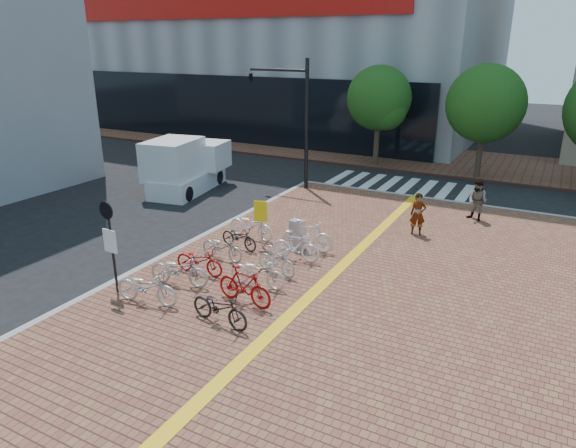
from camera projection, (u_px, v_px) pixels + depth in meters
The scene contains 27 objects.
ground at pixel (253, 287), 16.32m from camera, with size 120.00×120.00×0.00m, color black.
sidewalk at pixel (249, 408), 10.81m from camera, with size 14.00×34.00×0.15m, color brown.
tactile_strip at pixel (210, 391), 11.23m from camera, with size 0.40×34.00×0.01m, color yellow.
kerb_west at pixel (31, 326), 13.92m from camera, with size 0.25×34.00×0.15m, color gray.
kerb_north at pixel (436, 200), 24.93m from camera, with size 14.00×0.25×0.15m, color gray.
far_sidewalk at pixel (422, 159), 33.73m from camera, with size 70.00×8.00×0.15m, color brown.
crosswalk at pixel (398, 186), 27.72m from camera, with size 7.50×4.00×0.01m.
street_trees at pixel (506, 107), 27.19m from camera, with size 16.20×4.60×6.35m.
bike_0 at pixel (147, 287), 14.82m from camera, with size 0.70×1.99×1.05m, color silver.
bike_1 at pixel (179, 270), 15.94m from camera, with size 0.68×1.96×1.03m, color #AAAAAE.
bike_2 at pixel (199, 260), 16.75m from camera, with size 0.62×1.79×0.94m, color #A70B12.
bike_3 at pixel (222, 247), 17.86m from camera, with size 0.61×1.76×0.92m, color #A4A4A9.
bike_4 at pixel (239, 237), 18.83m from camera, with size 0.58×1.67×0.87m, color black.
bike_5 at pixel (251, 225), 19.77m from camera, with size 0.70×2.02×1.06m, color white.
bike_6 at pixel (220, 307), 13.73m from camera, with size 0.66×1.89×0.99m, color black.
bike_7 at pixel (244, 286), 14.77m from camera, with size 0.54×1.90×1.14m, color #9D0B0B.
bike_8 at pixel (258, 272), 15.87m from camera, with size 0.66×1.89×0.99m, color silver.
bike_9 at pixel (277, 261), 16.72m from camera, with size 0.44×1.57×0.95m, color silver.
bike_10 at pixel (296, 246), 17.76m from camera, with size 0.50×1.76×1.06m, color white.
bike_11 at pixel (307, 236), 18.52m from camera, with size 0.55×1.96×1.17m, color white.
pedestrian_a at pixel (418, 214), 20.08m from camera, with size 0.61×0.40×1.67m, color gray.
pedestrian_b at pixel (477, 201), 21.66m from camera, with size 0.85×0.66×1.74m, color #4E5663.
utility_box at pixel (297, 234), 18.77m from camera, with size 0.50×0.37×1.10m, color #B9B9BE.
yellow_sign at pixel (261, 215), 18.70m from camera, with size 0.47×0.20×1.77m.
notice_sign at pixel (110, 236), 15.07m from camera, with size 0.54×0.13×2.89m.
traffic_light_pole at pixel (280, 99), 25.92m from camera, with size 3.47×1.34×6.47m.
box_truck at pixel (186, 166), 26.31m from camera, with size 2.86×5.08×2.78m.
Camera 1 is at (7.91, -12.44, 7.37)m, focal length 32.00 mm.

